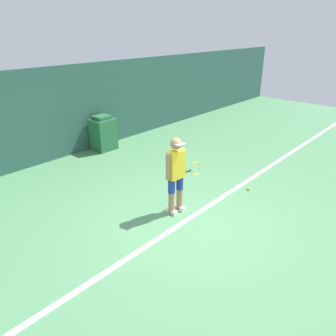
# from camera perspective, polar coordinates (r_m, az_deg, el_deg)

# --- Properties ---
(ground_plane) EXTENTS (24.00, 24.00, 0.00)m
(ground_plane) POSITION_cam_1_polar(r_m,az_deg,el_deg) (6.25, 4.07, -9.66)
(ground_plane) COLOR #518C5B
(back_wall) EXTENTS (24.00, 0.10, 2.48)m
(back_wall) POSITION_cam_1_polar(r_m,az_deg,el_deg) (9.29, -20.27, 8.53)
(back_wall) COLOR #2D564C
(back_wall) RESTS_ON ground_plane
(court_baseline) EXTENTS (21.60, 0.10, 0.01)m
(court_baseline) POSITION_cam_1_polar(r_m,az_deg,el_deg) (6.31, 3.10, -9.18)
(court_baseline) COLOR white
(court_baseline) RESTS_ON ground_plane
(tennis_player) EXTENTS (0.94, 0.30, 1.54)m
(tennis_player) POSITION_cam_1_polar(r_m,az_deg,el_deg) (6.23, 1.45, -0.78)
(tennis_player) COLOR #A37556
(tennis_player) RESTS_ON ground_plane
(tennis_ball) EXTENTS (0.07, 0.07, 0.07)m
(tennis_ball) POSITION_cam_1_polar(r_m,az_deg,el_deg) (7.64, 13.87, -3.49)
(tennis_ball) COLOR #D1E533
(tennis_ball) RESTS_ON ground_plane
(covered_chair) EXTENTS (0.64, 0.57, 1.03)m
(covered_chair) POSITION_cam_1_polar(r_m,az_deg,el_deg) (9.93, -11.22, 5.92)
(covered_chair) COLOR #28663D
(covered_chair) RESTS_ON ground_plane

